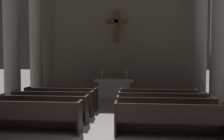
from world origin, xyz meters
TOP-DOWN VIEW (x-y plane):
  - ground_plane at (0.00, 0.00)m, footprint 80.00×80.00m
  - pew_left_row_1 at (-2.04, -0.04)m, footprint 3.10×0.50m
  - pew_left_row_2 at (-2.04, 0.91)m, footprint 3.10×0.50m
  - pew_left_row_3 at (-2.04, 1.86)m, footprint 3.10×0.50m
  - pew_left_row_4 at (-2.04, 2.82)m, footprint 3.10×0.50m
  - pew_right_row_1 at (2.04, -0.04)m, footprint 3.10×0.50m
  - pew_right_row_2 at (2.04, 0.91)m, footprint 3.10×0.50m
  - pew_right_row_3 at (2.04, 1.86)m, footprint 3.10×0.50m
  - pew_right_row_4 at (2.04, 2.82)m, footprint 3.10×0.50m
  - column_left_second at (-4.92, 4.02)m, footprint 1.15×1.15m
  - column_right_second at (4.92, 4.02)m, footprint 1.15×1.15m
  - column_left_third at (-4.92, 6.69)m, footprint 1.15×1.15m
  - column_right_third at (4.92, 6.69)m, footprint 1.15×1.15m
  - altar at (0.00, 6.02)m, footprint 2.20×0.90m
  - candlestick_left at (-0.70, 6.02)m, footprint 0.16×0.16m
  - candlestick_right at (0.70, 6.02)m, footprint 0.16×0.16m
  - apse_with_cross at (0.00, 8.03)m, footprint 11.07×0.50m

SIDE VIEW (x-z plane):
  - ground_plane at x=0.00m, z-range 0.00..0.00m
  - pew_left_row_1 at x=-2.04m, z-range 0.00..0.95m
  - pew_left_row_2 at x=-2.04m, z-range 0.00..0.95m
  - pew_left_row_3 at x=-2.04m, z-range 0.00..0.95m
  - pew_left_row_4 at x=-2.04m, z-range 0.00..0.95m
  - pew_right_row_1 at x=2.04m, z-range 0.00..0.95m
  - pew_right_row_2 at x=2.04m, z-range 0.00..0.95m
  - pew_right_row_3 at x=2.04m, z-range 0.00..0.95m
  - pew_right_row_4 at x=2.04m, z-range 0.00..0.95m
  - altar at x=0.00m, z-range 0.03..1.04m
  - candlestick_left at x=-0.70m, z-range 0.90..1.51m
  - candlestick_right at x=0.70m, z-range 0.90..1.51m
  - column_left_second at x=-4.92m, z-range -0.09..7.01m
  - column_right_second at x=4.92m, z-range -0.09..7.01m
  - column_left_third at x=-4.92m, z-range -0.09..7.01m
  - column_right_third at x=4.92m, z-range -0.09..7.01m
  - apse_with_cross at x=0.00m, z-range 0.00..7.86m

